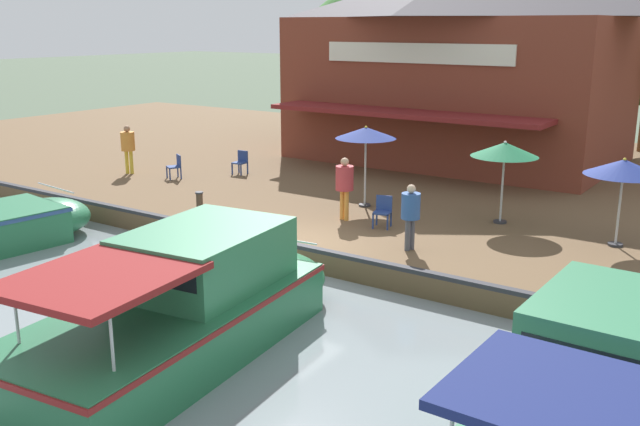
{
  "coord_description": "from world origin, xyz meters",
  "views": [
    {
      "loc": [
        13.35,
        10.43,
        5.91
      ],
      "look_at": [
        -1.0,
        0.55,
        1.3
      ],
      "focal_mm": 40.0,
      "sensor_mm": 36.0,
      "label": 1
    }
  ],
  "objects": [
    {
      "name": "ground_plane",
      "position": [
        0.0,
        0.0,
        0.0
      ],
      "size": [
        220.0,
        220.0,
        0.0
      ],
      "primitive_type": "plane",
      "color": "#4C5B47"
    },
    {
      "name": "quay_deck",
      "position": [
        -11.0,
        0.0,
        0.3
      ],
      "size": [
        22.0,
        56.0,
        0.6
      ],
      "primitive_type": "cube",
      "color": "brown",
      "rests_on": "ground"
    },
    {
      "name": "quay_edge_fender",
      "position": [
        -0.1,
        0.0,
        0.65
      ],
      "size": [
        0.2,
        50.4,
        0.1
      ],
      "primitive_type": "cube",
      "color": "#2D2D33",
      "rests_on": "quay_deck"
    },
    {
      "name": "waterfront_restaurant",
      "position": [
        -13.7,
        -1.4,
        4.45
      ],
      "size": [
        9.76,
        12.78,
        7.58
      ],
      "color": "brown",
      "rests_on": "quay_deck"
    },
    {
      "name": "patio_umbrella_by_entrance",
      "position": [
        -4.63,
        -0.3,
        2.82
      ],
      "size": [
        1.81,
        1.81,
        2.44
      ],
      "color": "#B7B7B7",
      "rests_on": "quay_deck"
    },
    {
      "name": "patio_umbrella_far_corner",
      "position": [
        -5.14,
        3.76,
        2.65
      ],
      "size": [
        1.82,
        1.82,
        2.29
      ],
      "color": "#B7B7B7",
      "rests_on": "quay_deck"
    },
    {
      "name": "patio_umbrella_near_quay_edge",
      "position": [
        -4.73,
        6.9,
        2.57
      ],
      "size": [
        1.86,
        1.86,
        2.21
      ],
      "color": "#B7B7B7",
      "rests_on": "quay_deck"
    },
    {
      "name": "cafe_chair_back_row_seat",
      "position": [
        -4.25,
        -7.93,
        1.08
      ],
      "size": [
        0.6,
        0.6,
        0.85
      ],
      "color": "navy",
      "rests_on": "quay_deck"
    },
    {
      "name": "cafe_chair_mid_patio",
      "position": [
        -2.93,
        1.29,
        1.08
      ],
      "size": [
        0.54,
        0.54,
        0.85
      ],
      "color": "navy",
      "rests_on": "quay_deck"
    },
    {
      "name": "cafe_chair_under_first_umbrella",
      "position": [
        -6.19,
        -6.54,
        1.08
      ],
      "size": [
        0.47,
        0.47,
        0.85
      ],
      "color": "navy",
      "rests_on": "quay_deck"
    },
    {
      "name": "person_mid_patio",
      "position": [
        -3.89,
        -9.95,
        1.72
      ],
      "size": [
        0.5,
        0.5,
        1.78
      ],
      "color": "gold",
      "rests_on": "quay_deck"
    },
    {
      "name": "person_near_entrance",
      "position": [
        -1.53,
        2.84,
        1.62
      ],
      "size": [
        0.46,
        0.46,
        1.63
      ],
      "color": "#4C4C56",
      "rests_on": "quay_deck"
    },
    {
      "name": "person_at_quay_edge",
      "position": [
        -2.97,
        0.03,
        1.72
      ],
      "size": [
        0.5,
        0.5,
        1.77
      ],
      "color": "orange",
      "rests_on": "quay_deck"
    },
    {
      "name": "motorboat_fourth_along",
      "position": [
        4.37,
        1.41,
        0.88
      ],
      "size": [
        7.96,
        3.61,
        2.14
      ],
      "color": "#287047",
      "rests_on": "river_water"
    },
    {
      "name": "motorboat_distant_upstream",
      "position": [
        3.93,
        8.65,
        0.86
      ],
      "size": [
        7.71,
        2.68,
        2.22
      ],
      "color": "#287047",
      "rests_on": "river_water"
    },
    {
      "name": "mooring_post",
      "position": [
        -0.35,
        -3.0,
        1.06
      ],
      "size": [
        0.22,
        0.22,
        0.9
      ],
      "color": "#473323",
      "rests_on": "quay_deck"
    },
    {
      "name": "tree_behind_restaurant",
      "position": [
        -18.55,
        -10.21,
        5.31
      ],
      "size": [
        4.1,
        3.9,
        6.78
      ],
      "color": "brown",
      "rests_on": "quay_deck"
    }
  ]
}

